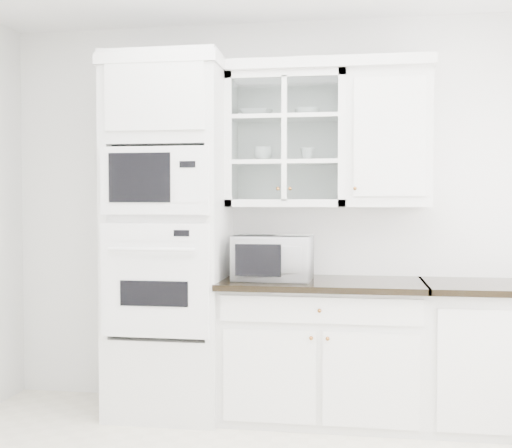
# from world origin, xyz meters

# --- Properties ---
(room_shell) EXTENTS (4.00, 3.50, 2.70)m
(room_shell) POSITION_xyz_m (0.00, 0.43, 1.78)
(room_shell) COLOR white
(room_shell) RESTS_ON ground
(oven_column) EXTENTS (0.76, 0.68, 2.40)m
(oven_column) POSITION_xyz_m (-0.75, 1.42, 1.20)
(oven_column) COLOR silver
(oven_column) RESTS_ON ground
(base_cabinet_run) EXTENTS (1.32, 0.67, 0.92)m
(base_cabinet_run) POSITION_xyz_m (0.28, 1.45, 0.46)
(base_cabinet_run) COLOR silver
(base_cabinet_run) RESTS_ON ground
(extra_base_cabinet) EXTENTS (0.72, 0.67, 0.92)m
(extra_base_cabinet) POSITION_xyz_m (1.28, 1.45, 0.46)
(extra_base_cabinet) COLOR silver
(extra_base_cabinet) RESTS_ON ground
(upper_cabinet_glass) EXTENTS (0.80, 0.33, 0.90)m
(upper_cabinet_glass) POSITION_xyz_m (0.03, 1.58, 1.85)
(upper_cabinet_glass) COLOR silver
(upper_cabinet_glass) RESTS_ON room_shell
(upper_cabinet_solid) EXTENTS (0.55, 0.33, 0.90)m
(upper_cabinet_solid) POSITION_xyz_m (0.71, 1.58, 1.85)
(upper_cabinet_solid) COLOR silver
(upper_cabinet_solid) RESTS_ON room_shell
(crown_molding) EXTENTS (2.14, 0.38, 0.07)m
(crown_molding) POSITION_xyz_m (-0.07, 1.56, 2.33)
(crown_molding) COLOR white
(crown_molding) RESTS_ON room_shell
(countertop_microwave) EXTENTS (0.52, 0.44, 0.29)m
(countertop_microwave) POSITION_xyz_m (-0.04, 1.42, 1.07)
(countertop_microwave) COLOR white
(countertop_microwave) RESTS_ON base_cabinet_run
(bowl_a) EXTENTS (0.23, 0.23, 0.06)m
(bowl_a) POSITION_xyz_m (-0.19, 1.60, 2.04)
(bowl_a) COLOR white
(bowl_a) RESTS_ON upper_cabinet_glass
(bowl_b) EXTENTS (0.20, 0.20, 0.05)m
(bowl_b) POSITION_xyz_m (0.17, 1.58, 2.04)
(bowl_b) COLOR white
(bowl_b) RESTS_ON upper_cabinet_glass
(cup_a) EXTENTS (0.12, 0.12, 0.10)m
(cup_a) POSITION_xyz_m (-0.13, 1.57, 1.76)
(cup_a) COLOR white
(cup_a) RESTS_ON upper_cabinet_glass
(cup_b) EXTENTS (0.11, 0.11, 0.09)m
(cup_b) POSITION_xyz_m (0.17, 1.60, 1.76)
(cup_b) COLOR white
(cup_b) RESTS_ON upper_cabinet_glass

